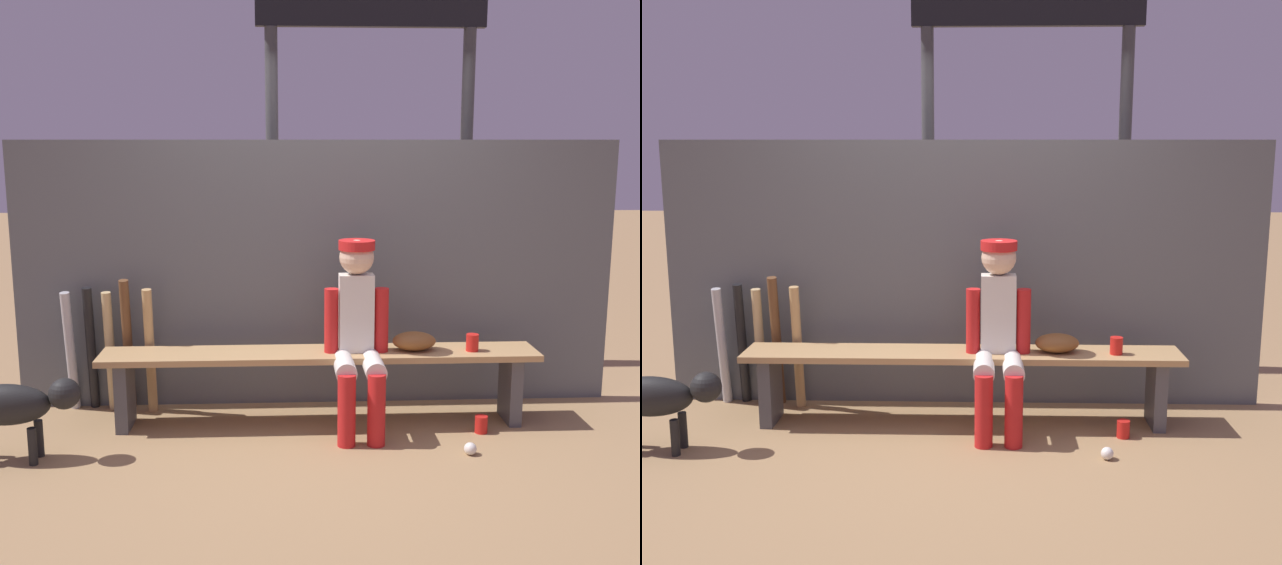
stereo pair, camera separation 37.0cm
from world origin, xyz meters
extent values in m
plane|color=#9E7A51|center=(0.00, 0.00, 0.00)|extent=(30.00, 30.00, 0.00)
cube|color=#595E63|center=(0.00, 0.42, 0.91)|extent=(4.10, 0.03, 1.82)
cube|color=tan|center=(0.00, 0.00, 0.47)|extent=(2.81, 0.36, 0.04)
cube|color=#4C4C51|center=(-1.25, 0.00, 0.22)|extent=(0.08, 0.29, 0.45)
cube|color=#4C4C51|center=(1.25, 0.00, 0.22)|extent=(0.08, 0.29, 0.45)
cube|color=silver|center=(0.23, 0.00, 0.74)|extent=(0.22, 0.13, 0.50)
sphere|color=beige|center=(0.23, 0.00, 1.10)|extent=(0.22, 0.22, 0.22)
cylinder|color=red|center=(0.23, 0.00, 1.17)|extent=(0.23, 0.23, 0.06)
cylinder|color=silver|center=(0.14, -0.19, 0.45)|extent=(0.13, 0.38, 0.13)
cylinder|color=red|center=(0.14, -0.38, 0.22)|extent=(0.11, 0.11, 0.45)
cylinder|color=red|center=(0.07, -0.02, 0.69)|extent=(0.09, 0.09, 0.43)
cylinder|color=silver|center=(0.32, -0.19, 0.45)|extent=(0.13, 0.38, 0.13)
cylinder|color=red|center=(0.32, -0.38, 0.22)|extent=(0.11, 0.11, 0.45)
cylinder|color=red|center=(0.39, -0.02, 0.69)|extent=(0.09, 0.09, 0.43)
ellipsoid|color=brown|center=(0.61, 0.00, 0.55)|extent=(0.28, 0.20, 0.12)
cylinder|color=tan|center=(-1.13, 0.25, 0.43)|extent=(0.07, 0.15, 0.86)
cylinder|color=brown|center=(-1.28, 0.29, 0.46)|extent=(0.08, 0.21, 0.93)
cylinder|color=tan|center=(-1.41, 0.32, 0.42)|extent=(0.07, 0.13, 0.83)
cylinder|color=black|center=(-1.54, 0.34, 0.43)|extent=(0.08, 0.17, 0.86)
cylinder|color=#B7B7BC|center=(-1.67, 0.33, 0.42)|extent=(0.07, 0.17, 0.84)
sphere|color=white|center=(0.86, -0.55, 0.04)|extent=(0.07, 0.07, 0.07)
cylinder|color=red|center=(1.01, -0.21, 0.06)|extent=(0.08, 0.08, 0.11)
cylinder|color=red|center=(0.98, -0.04, 0.54)|extent=(0.08, 0.08, 0.11)
cylinder|color=#3F3F42|center=(-0.31, 1.39, 1.34)|extent=(0.10, 0.10, 2.68)
cylinder|color=#3F3F42|center=(1.24, 1.39, 1.34)|extent=(0.10, 0.10, 2.68)
ellipsoid|color=black|center=(-1.82, -0.51, 0.34)|extent=(0.52, 0.20, 0.24)
sphere|color=black|center=(-1.48, -0.51, 0.40)|extent=(0.18, 0.18, 0.18)
cylinder|color=black|center=(-1.66, -0.45, 0.11)|extent=(0.05, 0.05, 0.22)
cylinder|color=black|center=(-1.66, -0.57, 0.11)|extent=(0.05, 0.05, 0.22)
camera|label=1|loc=(-0.23, -4.70, 1.82)|focal=42.64mm
camera|label=2|loc=(0.14, -4.71, 1.82)|focal=42.64mm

